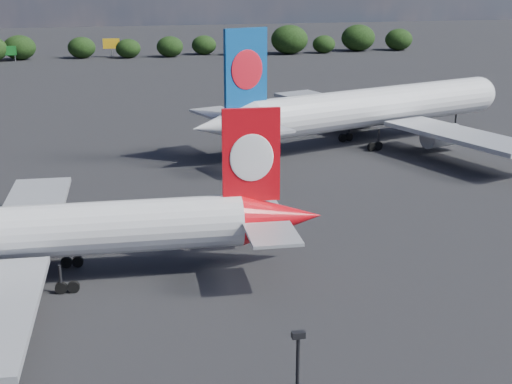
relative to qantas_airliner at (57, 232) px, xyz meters
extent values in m
plane|color=black|center=(-0.24, 43.40, -4.30)|extent=(500.00, 500.00, 0.00)
cylinder|color=silver|center=(-1.51, 0.10, 0.14)|extent=(33.94, 6.58, 4.44)
cone|color=red|center=(18.86, -1.21, 0.14)|extent=(7.37, 4.88, 4.44)
cube|color=red|center=(16.20, -1.04, 5.82)|extent=(4.90, 0.75, 7.99)
ellipsoid|color=white|center=(16.19, -1.30, 5.66)|extent=(3.73, 0.42, 4.08)
ellipsoid|color=white|center=(16.22, -0.77, 5.66)|extent=(3.73, 0.42, 4.08)
cube|color=#A2A4AA|center=(16.78, -5.96, 0.49)|extent=(4.33, 5.57, 0.27)
cube|color=#A2A4AA|center=(17.40, 3.78, 0.49)|extent=(4.33, 5.57, 0.27)
cube|color=#A2A4AA|center=(-2.54, 11.72, -1.28)|extent=(6.89, 18.08, 0.49)
cylinder|color=red|center=(-4.60, 7.41, -2.43)|extent=(4.58, 2.67, 2.40)
cube|color=#A2A4AA|center=(-4.60, 7.41, -1.81)|extent=(1.97, 0.39, 1.06)
cylinder|color=black|center=(0.09, -2.67, -2.97)|extent=(0.26, 0.26, 2.22)
cylinder|color=black|center=(0.09, -2.67, -3.81)|extent=(1.00, 0.46, 0.98)
cylinder|color=black|center=(1.07, -2.74, -3.81)|extent=(1.00, 0.46, 0.98)
cylinder|color=black|center=(0.43, 2.64, -2.97)|extent=(0.26, 0.26, 2.22)
cylinder|color=black|center=(0.43, 2.64, -3.81)|extent=(1.00, 0.46, 0.98)
cylinder|color=black|center=(1.41, 2.58, -3.81)|extent=(1.00, 0.46, 0.98)
cylinder|color=silver|center=(45.02, 40.29, 1.34)|extent=(42.54, 18.52, 5.64)
sphere|color=silver|center=(65.43, 46.86, 1.34)|extent=(7.10, 7.10, 5.64)
cone|color=silver|center=(20.32, 32.33, 1.34)|extent=(10.32, 8.14, 5.64)
cube|color=#0C478D|center=(23.55, 33.37, 8.56)|extent=(6.08, 2.44, 10.15)
ellipsoid|color=red|center=(23.65, 33.05, 8.36)|extent=(4.58, 1.67, 5.19)
ellipsoid|color=red|center=(23.44, 33.69, 8.36)|extent=(4.58, 1.67, 5.19)
cube|color=#A2A4AA|center=(24.38, 27.12, 1.80)|extent=(6.91, 8.00, 0.34)
cube|color=#A2A4AA|center=(20.57, 38.93, 1.80)|extent=(6.91, 8.00, 0.34)
cube|color=#A2A4AA|center=(51.67, 27.02, -0.46)|extent=(13.90, 23.73, 0.62)
cube|color=#A2A4AA|center=(42.67, 54.94, -0.46)|extent=(13.90, 23.73, 0.62)
cylinder|color=#A2A4AA|center=(52.09, 33.08, -1.93)|extent=(6.30, 4.63, 3.05)
cube|color=#A2A4AA|center=(52.09, 33.08, -1.14)|extent=(2.47, 1.08, 1.35)
cylinder|color=#A2A4AA|center=(46.55, 50.26, -1.93)|extent=(6.30, 4.63, 3.05)
cube|color=#A2A4AA|center=(46.55, 50.26, -1.14)|extent=(2.47, 1.08, 1.35)
cylinder|color=black|center=(43.91, 36.38, -2.60)|extent=(0.40, 0.40, 2.82)
cylinder|color=black|center=(43.91, 36.38, -3.68)|extent=(1.34, 0.86, 1.24)
cylinder|color=black|center=(42.73, 36.00, -3.68)|extent=(1.34, 0.86, 1.24)
cylinder|color=black|center=(41.84, 42.82, -2.60)|extent=(0.40, 0.40, 2.82)
cylinder|color=black|center=(41.84, 42.82, -3.68)|extent=(1.34, 0.86, 1.24)
cylinder|color=black|center=(40.66, 42.44, -3.68)|extent=(1.34, 0.86, 1.24)
cylinder|color=black|center=(61.13, 45.48, -2.66)|extent=(0.34, 0.34, 2.82)
cylinder|color=black|center=(61.13, 45.48, -3.79)|extent=(1.09, 0.69, 1.02)
cube|color=black|center=(10.83, -32.42, 6.34)|extent=(0.55, 0.30, 0.28)
cube|color=#13621E|center=(-18.24, 159.40, -1.10)|extent=(6.00, 0.30, 2.60)
cylinder|color=gray|center=(-15.74, 159.40, -3.30)|extent=(0.20, 0.20, 2.00)
cube|color=gold|center=(11.76, 165.40, -0.30)|extent=(5.00, 0.30, 3.00)
cylinder|color=gray|center=(11.76, 165.40, -3.05)|extent=(0.30, 0.30, 2.50)
ellipsoid|color=black|center=(-14.63, 163.95, -0.72)|extent=(9.30, 7.87, 7.15)
ellipsoid|color=black|center=(2.99, 163.91, -1.16)|extent=(8.17, 6.91, 6.28)
ellipsoid|color=black|center=(16.49, 161.21, -1.45)|extent=(7.39, 6.25, 5.68)
ellipsoid|color=black|center=(28.96, 161.08, -1.19)|extent=(8.07, 6.83, 6.21)
ellipsoid|color=black|center=(40.04, 165.02, -1.34)|extent=(7.68, 6.50, 5.91)
ellipsoid|color=black|center=(51.40, 160.81, -0.97)|extent=(8.64, 7.31, 6.65)
ellipsoid|color=black|center=(66.26, 160.19, 0.19)|extent=(11.68, 9.88, 8.98)
ellipsoid|color=black|center=(77.65, 160.18, -1.50)|extent=(7.28, 6.16, 5.60)
ellipsoid|color=black|center=(90.41, 163.48, -0.05)|extent=(11.05, 9.35, 8.50)
ellipsoid|color=black|center=(104.22, 162.52, -0.80)|extent=(9.10, 7.70, 7.00)
camera|label=1|loc=(3.05, -57.29, 20.52)|focal=50.00mm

